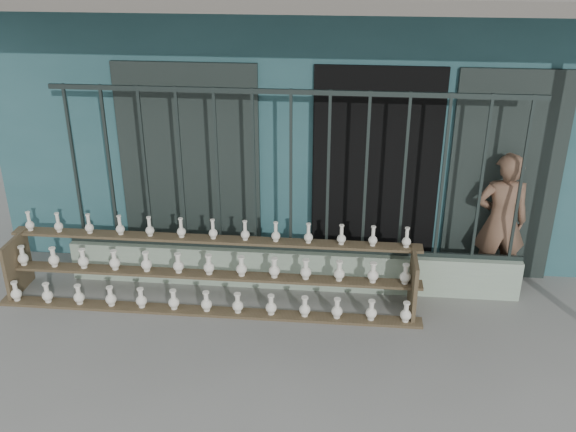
{
  "coord_description": "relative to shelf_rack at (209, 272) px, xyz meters",
  "views": [
    {
      "loc": [
        0.59,
        -4.97,
        3.73
      ],
      "look_at": [
        0.0,
        1.0,
        1.0
      ],
      "focal_mm": 40.0,
      "sensor_mm": 36.0,
      "label": 1
    }
  ],
  "objects": [
    {
      "name": "shelf_rack",
      "position": [
        0.0,
        0.0,
        0.0
      ],
      "size": [
        4.5,
        0.68,
        0.85
      ],
      "color": "brown",
      "rests_on": "ground"
    },
    {
      "name": "ground",
      "position": [
        0.83,
        -0.88,
        -0.36
      ],
      "size": [
        60.0,
        60.0,
        0.0
      ],
      "primitive_type": "plane",
      "color": "slate"
    },
    {
      "name": "security_fence",
      "position": [
        0.83,
        0.42,
        0.99
      ],
      "size": [
        5.0,
        0.04,
        1.8
      ],
      "color": "#283330",
      "rests_on": "parapet_wall"
    },
    {
      "name": "workshop_building",
      "position": [
        0.84,
        3.35,
        1.26
      ],
      "size": [
        7.4,
        6.6,
        3.21
      ],
      "color": "#2A555A",
      "rests_on": "ground"
    },
    {
      "name": "elderly_woman",
      "position": [
        3.11,
        0.67,
        0.42
      ],
      "size": [
        0.58,
        0.39,
        1.57
      ],
      "primitive_type": "imported",
      "rotation": [
        0.0,
        0.0,
        3.16
      ],
      "color": "brown",
      "rests_on": "ground"
    },
    {
      "name": "parapet_wall",
      "position": [
        0.83,
        0.42,
        -0.14
      ],
      "size": [
        5.0,
        0.2,
        0.45
      ],
      "primitive_type": "cube",
      "color": "#99AF96",
      "rests_on": "ground"
    }
  ]
}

